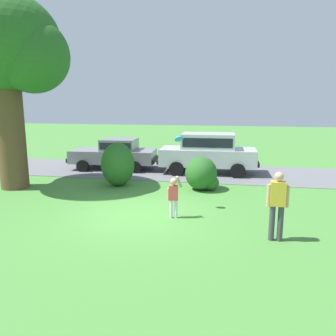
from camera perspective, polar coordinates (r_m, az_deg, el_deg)
ground_plane at (r=10.40m, az=-5.01°, el=-7.83°), size 80.00×80.00×0.00m
driveway_strip at (r=16.55m, az=1.16°, el=-0.58°), size 28.00×4.40×0.02m
oak_tree_large at (r=14.64m, az=-25.44°, el=17.43°), size 4.66×4.48×7.39m
shrub_near_tree at (r=13.77m, az=-8.55°, el=0.64°), size 1.34×1.38×1.79m
shrub_centre_left at (r=13.14m, az=5.82°, el=-1.05°), size 1.33×1.37×1.29m
parked_sedan at (r=17.28m, az=-8.94°, el=2.60°), size 4.51×2.31×1.56m
parked_suv at (r=16.15m, az=6.82°, el=2.89°), size 4.74×2.18×1.92m
child_thrower at (r=9.84m, az=0.96°, el=-4.52°), size 0.44×0.30×1.29m
frisbee at (r=10.41m, az=1.88°, el=4.99°), size 0.32×0.24×0.26m
adult_onlooker at (r=8.60m, az=18.13°, el=-5.58°), size 0.53×0.22×1.74m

